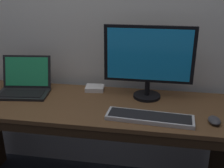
# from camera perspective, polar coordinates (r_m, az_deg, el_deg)

# --- Properties ---
(desk) EXTENTS (1.81, 0.59, 0.75)m
(desk) POSITION_cam_1_polar(r_m,az_deg,el_deg) (1.86, -4.47, -10.38)
(desk) COLOR brown
(desk) RESTS_ON ground
(laptop_black) EXTENTS (0.38, 0.31, 0.24)m
(laptop_black) POSITION_cam_1_polar(r_m,az_deg,el_deg) (2.00, -18.05, -0.24)
(laptop_black) COLOR black
(laptop_black) RESTS_ON desk
(external_monitor) EXTENTS (0.58, 0.18, 0.49)m
(external_monitor) POSITION_cam_1_polar(r_m,az_deg,el_deg) (1.76, 7.73, 5.09)
(external_monitor) COLOR black
(external_monitor) RESTS_ON desk
(wired_keyboard) EXTENTS (0.50, 0.17, 0.03)m
(wired_keyboard) POSITION_cam_1_polar(r_m,az_deg,el_deg) (1.57, 7.92, -7.00)
(wired_keyboard) COLOR #BCBCC1
(wired_keyboard) RESTS_ON desk
(computer_mouse) EXTENTS (0.07, 0.10, 0.03)m
(computer_mouse) POSITION_cam_1_polar(r_m,az_deg,el_deg) (1.62, 20.79, -7.18)
(computer_mouse) COLOR #38383D
(computer_mouse) RESTS_ON desk
(external_drive_box) EXTENTS (0.14, 0.12, 0.03)m
(external_drive_box) POSITION_cam_1_polar(r_m,az_deg,el_deg) (1.95, -3.66, -0.89)
(external_drive_box) COLOR silver
(external_drive_box) RESTS_ON desk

